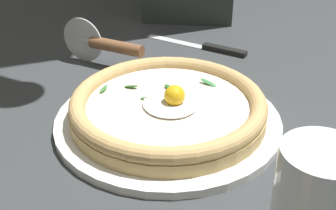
{
  "coord_description": "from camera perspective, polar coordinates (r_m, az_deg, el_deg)",
  "views": [
    {
      "loc": [
        -0.53,
        0.11,
        0.35
      ],
      "look_at": [
        -0.01,
        -0.02,
        0.03
      ],
      "focal_mm": 47.48,
      "sensor_mm": 36.0,
      "label": 1
    }
  ],
  "objects": [
    {
      "name": "pizza_cutter",
      "position": [
        0.81,
        -7.98,
        7.7
      ],
      "size": [
        0.12,
        0.14,
        0.08
      ],
      "color": "silver",
      "rests_on": "ground"
    },
    {
      "name": "table_knife",
      "position": [
        0.89,
        5.38,
        7.37
      ],
      "size": [
        0.16,
        0.17,
        0.01
      ],
      "color": "silver",
      "rests_on": "ground"
    },
    {
      "name": "pizza_plate",
      "position": [
        0.64,
        -0.0,
        -2.0
      ],
      "size": [
        0.32,
        0.32,
        0.01
      ],
      "primitive_type": "cylinder",
      "color": "white",
      "rests_on": "ground"
    },
    {
      "name": "ground_plane",
      "position": [
        0.66,
        -2.23,
        -3.55
      ],
      "size": [
        2.4,
        2.4,
        0.03
      ],
      "primitive_type": "cube",
      "color": "#36393B",
      "rests_on": "ground"
    },
    {
      "name": "pizza",
      "position": [
        0.63,
        0.01,
        -0.13
      ],
      "size": [
        0.28,
        0.28,
        0.05
      ],
      "color": "tan",
      "rests_on": "pizza_plate"
    }
  ]
}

